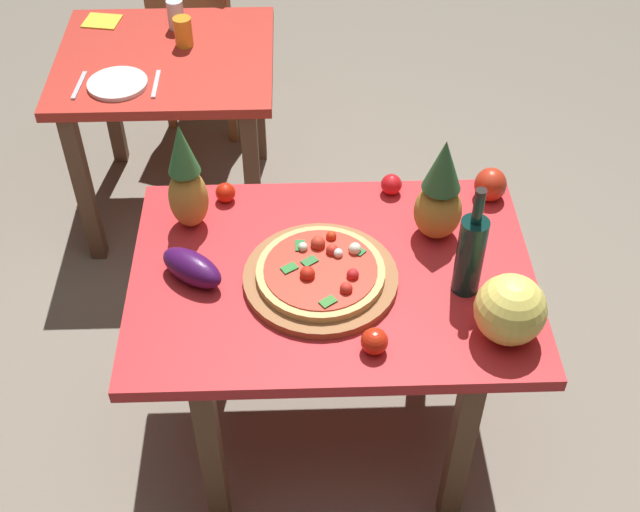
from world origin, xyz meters
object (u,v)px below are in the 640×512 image
tomato_at_corner (374,341)px  tomato_by_bottle (391,184)px  pineapple_left (440,194)px  dining_chair (202,35)px  eggplant (192,268)px  pizza (321,270)px  tomato_beside_pepper (225,193)px  napkin_folded (102,21)px  drinking_glass_water (176,14)px  knife_utensil (156,84)px  pizza_board (321,278)px  background_table (168,84)px  display_table (332,296)px  pineapple_right (186,182)px  bell_pepper (490,185)px  drinking_glass_juice (183,32)px  tomato_near_board (432,188)px  melon (510,310)px  dinner_plate (118,84)px  fork_utensil (79,85)px  wine_bottle (470,254)px

tomato_at_corner → tomato_by_bottle: 0.64m
pineapple_left → dining_chair: bearing=116.7°
eggplant → pizza: bearing=-2.7°
tomato_by_bottle → tomato_beside_pepper: bearing=-177.7°
pineapple_left → napkin_folded: size_ratio=2.41×
drinking_glass_water → knife_utensil: (-0.04, -0.42, -0.05)m
pizza_board → knife_utensil: 1.17m
background_table → napkin_folded: (-0.28, 0.27, 0.13)m
dining_chair → pineapple_left: bearing=138.1°
display_table → tomato_at_corner: tomato_at_corner is taller
drinking_glass_water → tomato_by_bottle: bearing=-54.3°
pizza_board → napkin_folded: 1.72m
dining_chair → pineapple_right: pineapple_right is taller
bell_pepper → tomato_by_bottle: 0.30m
eggplant → drinking_glass_juice: size_ratio=1.75×
display_table → drinking_glass_water: 1.53m
tomato_near_board → pizza_board: bearing=-134.8°
tomato_at_corner → drinking_glass_water: 1.82m
pizza → drinking_glass_water: bearing=110.3°
bell_pepper → tomato_by_bottle: bell_pepper is taller
tomato_by_bottle → tomato_near_board: 0.13m
pineapple_left → knife_utensil: size_ratio=1.87×
pizza → drinking_glass_water: drinking_glass_water is taller
pineapple_right → napkin_folded: size_ratio=2.54×
pizza_board → tomato_by_bottle: tomato_by_bottle is taller
pizza → melon: bearing=-23.9°
pizza_board → pizza: (0.00, 0.00, 0.03)m
melon → pizza: bearing=156.1°
display_table → dining_chair: dining_chair is taller
pizza → napkin_folded: 1.72m
display_table → tomato_by_bottle: bearing=60.2°
dinner_plate → pizza_board: bearing=-55.2°
drinking_glass_juice → napkin_folded: size_ratio=0.82×
drinking_glass_water → bell_pepper: bearing=-45.8°
pineapple_right → bell_pepper: size_ratio=3.27×
pizza → tomato_beside_pepper: size_ratio=5.82×
drinking_glass_juice → knife_utensil: size_ratio=0.63×
pizza → dining_chair: bearing=104.9°
fork_utensil → eggplant: bearing=-59.5°
drinking_glass_juice → drinking_glass_water: 0.14m
fork_utensil → tomato_near_board: bearing=-24.5°
pizza_board → tomato_beside_pepper: bearing=128.0°
knife_utensil → melon: bearing=-49.1°
wine_bottle → tomato_near_board: size_ratio=5.54×
drinking_glass_juice → pizza: bearing=-69.3°
tomato_near_board → eggplant: bearing=-154.5°
dining_chair → knife_utensil: (-0.08, -0.81, 0.26)m
background_table → napkin_folded: napkin_folded is taller
drinking_glass_juice → bell_pepper: bearing=-43.1°
knife_utensil → napkin_folded: size_ratio=1.29×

